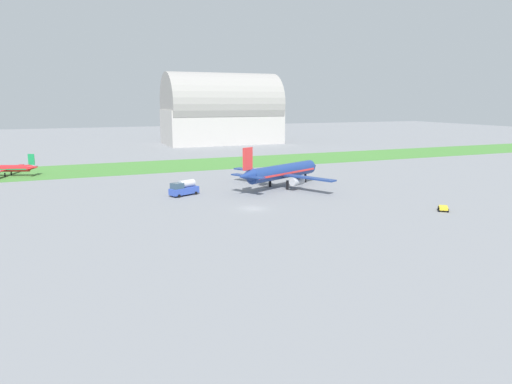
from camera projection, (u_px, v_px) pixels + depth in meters
name	position (u px, v px, depth m)	size (l,w,h in m)	color
ground_plane	(253.00, 209.00, 88.34)	(600.00, 600.00, 0.00)	gray
grass_taxiway_strip	(175.00, 165.00, 147.03)	(360.00, 28.00, 0.08)	#478438
airplane_taxiing_turboprop	(5.00, 168.00, 125.39)	(16.88, 19.51, 6.07)	red
airplane_midfield_jet	(281.00, 172.00, 108.98)	(27.04, 27.15, 10.30)	navy
fuel_truck_near_gate	(184.00, 188.00, 100.28)	(6.92, 4.80, 3.29)	#334FB2
baggage_cart_midfield	(443.00, 208.00, 86.21)	(2.86, 2.95, 0.90)	yellow
hangar_distant	(222.00, 112.00, 220.63)	(53.96, 28.68, 33.05)	#BCB7B2
control_tower	(227.00, 99.00, 276.15)	(8.00, 8.00, 35.82)	silver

